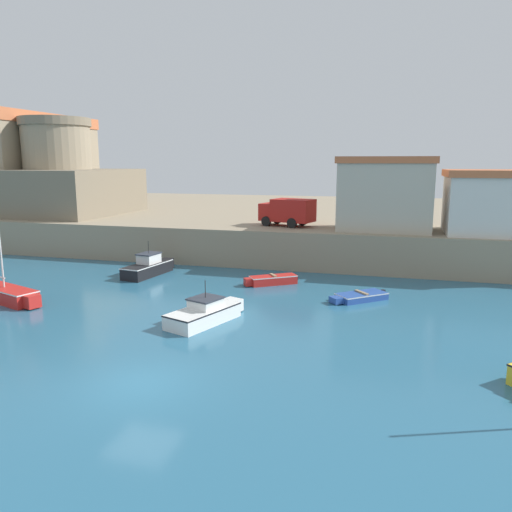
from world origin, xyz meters
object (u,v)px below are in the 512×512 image
Objects in this scene: sailboat_red_0 at (2,292)px; fortress at (59,182)px; harbor_shed_mid_row at (499,202)px; motorboat_white_3 at (205,313)px; dinghy_blue_4 at (360,296)px; motorboat_black_5 at (149,267)px; church at (6,155)px; harbor_shed_near_wharf at (385,194)px; truck_on_quay at (288,211)px; dinghy_red_2 at (272,280)px.

fortress is (-10.51, 20.05, 5.58)m from sailboat_red_0.
harbor_shed_mid_row is (29.49, 15.71, 4.78)m from sailboat_red_0.
fortress reaches higher than motorboat_white_3.
dinghy_blue_4 is 0.27× the size of fortress.
church is at bearing 148.86° from motorboat_black_5.
church is 1.39× the size of fortress.
truck_on_quay is at bearing 175.99° from harbor_shed_near_wharf.
motorboat_white_3 is (-1.39, -8.69, 0.17)m from dinghy_red_2.
harbor_shed_near_wharf is 7.80m from truck_on_quay.
church is (-19.72, 23.48, 8.30)m from sailboat_red_0.
dinghy_red_2 is at bearing -24.27° from church.
church is (-25.00, 15.11, 8.17)m from motorboat_black_5.
church is (-40.24, 17.84, 8.52)m from dinghy_blue_4.
harbor_shed_mid_row reaches higher than motorboat_white_3.
motorboat_white_3 is 0.28× the size of church.
sailboat_red_0 is at bearing -49.97° from church.
dinghy_red_2 is 0.66× the size of motorboat_black_5.
fortress reaches higher than truck_on_quay.
motorboat_black_5 is (5.28, 8.37, 0.13)m from sailboat_red_0.
dinghy_blue_4 is at bearing -21.82° from dinghy_red_2.
harbor_shed_mid_row reaches higher than dinghy_blue_4.
harbor_shed_near_wharf is at bearing -179.02° from harbor_shed_mid_row.
church is 2.33× the size of harbor_shed_mid_row.
dinghy_red_2 is 0.27× the size of fortress.
truck_on_quay is at bearing -12.37° from church.
fortress reaches higher than harbor_shed_mid_row.
motorboat_white_3 is at bearing -2.92° from sailboat_red_0.
church is at bearing 171.03° from harbor_shed_mid_row.
church is at bearing 159.57° from fortress.
dinghy_red_2 is 0.47× the size of harbor_shed_near_wharf.
sailboat_red_0 reaches higher than dinghy_blue_4.
dinghy_blue_4 is (20.52, 5.63, -0.23)m from sailboat_red_0.
harbor_shed_mid_row is (8.97, 10.08, 5.01)m from dinghy_blue_4.
harbor_shed_near_wharf reaches higher than motorboat_white_3.
fortress is at bearing -20.43° from church.
sailboat_red_0 is 21.57m from truck_on_quay.
sailboat_red_0 reaches higher than motorboat_white_3.
dinghy_blue_4 is at bearing 40.64° from motorboat_white_3.
harbor_shed_mid_row is 15.66m from truck_on_quay.
motorboat_white_3 is 31.95m from fortress.
motorboat_black_5 is at bearing -31.14° from church.
fortress is 2.72× the size of truck_on_quay.
sailboat_red_0 is at bearing -164.64° from dinghy_blue_4.
harbor_shed_mid_row is at bearing -6.19° from fortress.
motorboat_white_3 is at bearing -99.10° from dinghy_red_2.
fortress is at bearing 154.37° from dinghy_red_2.
truck_on_quay is (33.59, -7.37, -4.62)m from church.
sailboat_red_0 is 1.41× the size of truck_on_quay.
sailboat_red_0 is at bearing -62.34° from fortress.
sailboat_red_0 is 1.94× the size of dinghy_blue_4.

